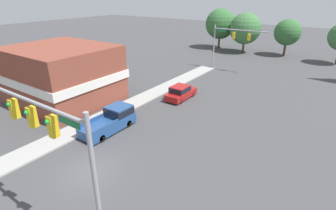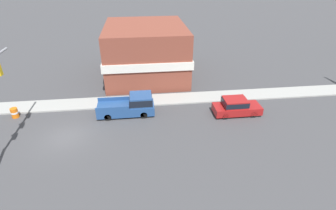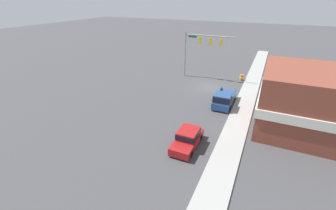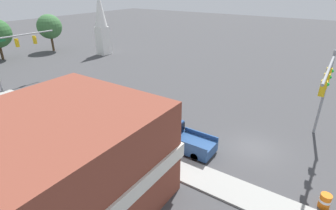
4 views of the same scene
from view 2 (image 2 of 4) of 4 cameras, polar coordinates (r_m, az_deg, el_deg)
ground_plane at (r=23.73m, az=-21.31°, el=-6.59°), size 200.00×200.00×0.00m
sidewalk_curb at (r=28.41m, az=-18.97°, el=0.19°), size 2.40×60.00×0.14m
car_lead at (r=25.76m, az=14.58°, el=-0.24°), size 1.88×4.47×1.63m
pickup_truck_parked at (r=25.12m, az=-7.94°, el=0.01°), size 2.09×5.35×1.97m
construction_barrel at (r=28.47m, az=-30.42°, el=-1.47°), size 0.66×0.66×0.95m
corner_brick_building at (r=33.16m, az=-4.83°, el=11.59°), size 11.26×9.81×6.29m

